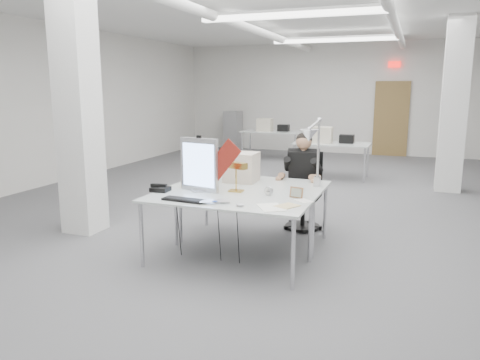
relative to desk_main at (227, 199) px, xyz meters
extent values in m
cube|color=#525255|center=(0.00, 2.50, -0.75)|extent=(10.00, 14.00, 0.02)
cube|color=silver|center=(0.00, 9.51, 0.86)|extent=(10.00, 0.02, 3.20)
cube|color=silver|center=(-5.01, 2.50, 0.86)|extent=(0.02, 14.00, 3.20)
cube|color=white|center=(-2.30, 0.50, 0.86)|extent=(0.45, 0.45, 3.20)
cube|color=white|center=(2.50, 5.00, 0.86)|extent=(0.45, 0.45, 3.20)
cube|color=brown|center=(1.20, 9.44, 0.31)|extent=(0.95, 0.08, 2.10)
cube|color=red|center=(1.20, 9.40, 1.81)|extent=(0.32, 0.06, 0.16)
cylinder|color=silver|center=(-1.20, 2.50, 2.28)|extent=(0.16, 13.60, 0.16)
cylinder|color=silver|center=(1.40, 2.50, 2.28)|extent=(0.16, 13.60, 0.16)
cube|color=white|center=(0.00, 2.50, 2.24)|extent=(2.80, 0.14, 0.08)
cube|color=white|center=(0.00, 6.50, 2.24)|extent=(2.80, 0.14, 0.08)
cube|color=silver|center=(0.00, 0.00, 0.00)|extent=(1.80, 0.90, 0.02)
cube|color=silver|center=(0.00, 0.90, 0.00)|extent=(1.80, 0.90, 0.02)
cube|color=silver|center=(0.20, 5.50, 0.00)|extent=(1.60, 0.80, 0.02)
cube|color=silver|center=(-1.80, 7.70, 0.00)|extent=(1.60, 0.80, 0.02)
cube|color=gray|center=(-3.50, 9.15, -0.14)|extent=(0.45, 0.55, 1.20)
cube|color=#BABABF|center=(-0.43, 0.23, 0.32)|extent=(0.50, 0.14, 0.61)
cube|color=maroon|center=(-0.13, 0.19, 0.38)|extent=(0.48, 0.07, 0.52)
cube|color=black|center=(-0.39, -0.26, 0.02)|extent=(0.47, 0.19, 0.02)
imported|color=silver|center=(-0.02, -0.27, 0.02)|extent=(0.37, 0.32, 0.02)
ellipsoid|color=#ADADB2|center=(0.26, -0.28, 0.03)|extent=(0.09, 0.07, 0.03)
cube|color=black|center=(-0.85, 0.06, 0.04)|extent=(0.21, 0.19, 0.05)
cube|color=olive|center=(-0.65, 0.34, 0.07)|extent=(0.14, 0.10, 0.11)
cube|color=#996642|center=(0.70, 0.29, 0.07)|extent=(0.16, 0.07, 0.12)
cylinder|color=#A7A7AB|center=(0.38, 0.30, 0.06)|extent=(0.10, 0.05, 0.10)
cube|color=white|center=(0.56, -0.21, 0.02)|extent=(0.37, 0.40, 0.01)
cube|color=#D0B87C|center=(0.70, -0.11, 0.02)|extent=(0.26, 0.29, 0.01)
cube|color=silver|center=(0.81, 0.17, 0.02)|extent=(0.23, 0.22, 0.01)
cube|color=beige|center=(-0.17, 0.92, 0.20)|extent=(0.40, 0.38, 0.37)
camera|label=1|loc=(1.85, -4.55, 1.19)|focal=35.00mm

